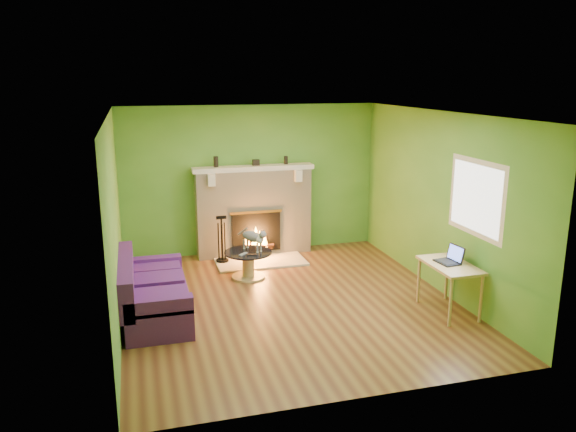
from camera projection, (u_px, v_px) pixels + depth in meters
name	position (u px, v px, depth m)	size (l,w,h in m)	color
floor	(289.00, 302.00, 7.83)	(5.00, 5.00, 0.00)	brown
ceiling	(290.00, 114.00, 7.20)	(5.00, 5.00, 0.00)	white
wall_back	(251.00, 180.00, 9.86)	(5.00, 5.00, 0.00)	#43842B
wall_front	(363.00, 273.00, 5.18)	(5.00, 5.00, 0.00)	#43842B
wall_left	(115.00, 223.00, 6.93)	(5.00, 5.00, 0.00)	#43842B
wall_right	(439.00, 202.00, 8.10)	(5.00, 5.00, 0.00)	#43842B
window_frame	(476.00, 198.00, 7.20)	(1.20, 1.20, 0.00)	silver
window_pane	(476.00, 198.00, 7.20)	(1.06, 1.06, 0.00)	white
fireplace	(254.00, 211.00, 9.81)	(2.10, 0.46, 1.58)	beige
hearth	(261.00, 262.00, 9.51)	(1.50, 0.75, 0.03)	beige
mantel	(253.00, 168.00, 9.61)	(2.10, 0.28, 0.08)	beige
sofa	(151.00, 294.00, 7.32)	(0.85, 1.77, 0.80)	#4F1B68
coffee_table	(248.00, 263.00, 8.75)	(0.74, 0.74, 0.42)	tan
desk	(450.00, 270.00, 7.38)	(0.53, 0.91, 0.67)	tan
cat	(252.00, 239.00, 8.73)	(0.22, 0.59, 0.37)	slate
remote_silver	(243.00, 254.00, 8.57)	(0.17, 0.04, 0.02)	gray
remote_black	(252.00, 255.00, 8.54)	(0.16, 0.04, 0.02)	black
laptop	(448.00, 254.00, 7.37)	(0.27, 0.31, 0.23)	black
fire_tools	(222.00, 239.00, 9.39)	(0.21, 0.21, 0.79)	black
mantel_vase_left	(216.00, 162.00, 9.44)	(0.08, 0.08, 0.18)	black
mantel_vase_right	(286.00, 160.00, 9.76)	(0.07, 0.07, 0.14)	black
mantel_box	(256.00, 162.00, 9.63)	(0.12, 0.08, 0.10)	black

